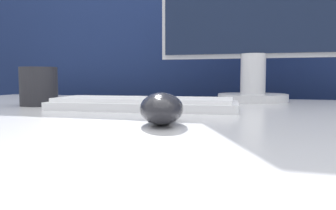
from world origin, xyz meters
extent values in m
cube|color=navy|center=(0.00, 0.64, 0.65)|extent=(5.00, 0.03, 1.30)
ellipsoid|color=#232328|center=(-0.08, -0.10, 0.78)|extent=(0.09, 0.12, 0.04)
cube|color=white|center=(-0.18, 0.10, 0.76)|extent=(0.39, 0.17, 0.02)
cube|color=white|center=(-0.18, 0.10, 0.78)|extent=(0.37, 0.15, 0.01)
cylinder|color=silver|center=(0.03, 0.39, 0.77)|extent=(0.19, 0.19, 0.02)
cylinder|color=silver|center=(0.03, 0.39, 0.83)|extent=(0.07, 0.07, 0.11)
cylinder|color=#232328|center=(-0.44, 0.11, 0.80)|extent=(0.08, 0.08, 0.09)
camera|label=1|loc=(0.06, -0.54, 0.82)|focal=35.00mm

